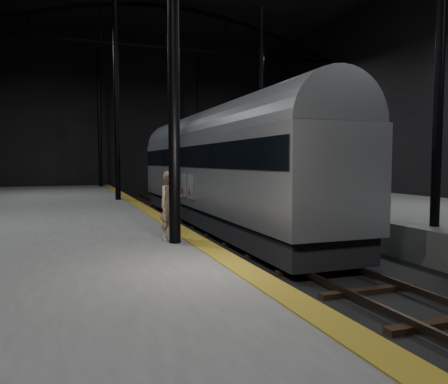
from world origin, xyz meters
name	(u,v)px	position (x,y,z in m)	size (l,w,h in m)	color
ground	(256,244)	(0.00, 0.00, 0.00)	(44.00, 44.00, 0.00)	black
platform_left	(17,244)	(-7.50, 0.00, 0.50)	(9.00, 43.80, 1.00)	#535351
platform_right	(427,220)	(7.50, 0.00, 0.50)	(9.00, 43.80, 1.00)	#535351
tactile_strip	(163,220)	(-3.25, 0.00, 1.00)	(0.50, 43.80, 0.01)	#886218
track	(256,242)	(0.00, 0.00, 0.07)	(2.40, 43.00, 0.24)	#3F3328
train	(216,163)	(0.00, 4.35, 2.80)	(2.81, 18.75, 5.01)	#9C9FA4
woman	(171,206)	(-3.80, -3.58, 1.81)	(0.59, 0.39, 1.63)	tan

